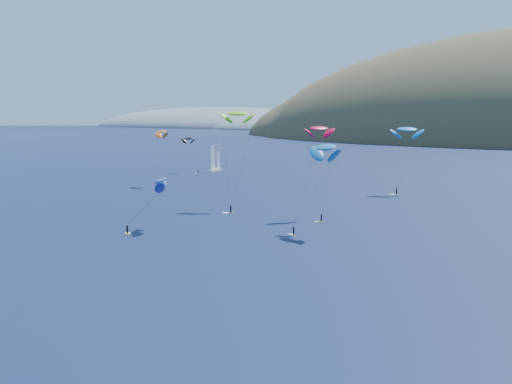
{
  "coord_description": "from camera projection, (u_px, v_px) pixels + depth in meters",
  "views": [
    {
      "loc": [
        81.82,
        -48.31,
        27.22
      ],
      "look_at": [
        2.24,
        80.0,
        9.0
      ],
      "focal_mm": 50.0,
      "sensor_mm": 36.0,
      "label": 1
    }
  ],
  "objects": [
    {
      "name": "kitesurfer_3",
      "position": [
        238.0,
        114.0,
        189.48
      ],
      "size": [
        9.64,
        13.98,
        27.63
      ],
      "rotation": [
        0.0,
        0.0,
        0.48
      ],
      "color": "gold",
      "rests_on": "ground"
    },
    {
      "name": "kitesurfer_10",
      "position": [
        160.0,
        181.0,
        157.39
      ],
      "size": [
        8.3,
        14.42,
        13.26
      ],
      "rotation": [
        0.0,
        0.0,
        -0.93
      ],
      "color": "gold",
      "rests_on": "ground"
    },
    {
      "name": "kitesurfer_12",
      "position": [
        188.0,
        139.0,
        293.16
      ],
      "size": [
        11.16,
        5.0,
        15.88
      ],
      "rotation": [
        0.0,
        0.0,
        -0.13
      ],
      "color": "gold",
      "rests_on": "ground"
    },
    {
      "name": "sailboat",
      "position": [
        215.0,
        169.0,
        298.25
      ],
      "size": [
        9.97,
        8.66,
        12.51
      ],
      "rotation": [
        0.0,
        0.0,
        0.04
      ],
      "color": "white",
      "rests_on": "ground"
    },
    {
      "name": "kitesurfer_1",
      "position": [
        162.0,
        132.0,
        243.59
      ],
      "size": [
        8.0,
        9.8,
        20.55
      ],
      "rotation": [
        0.0,
        0.0,
        -0.39
      ],
      "color": "gold",
      "rests_on": "ground"
    },
    {
      "name": "kitesurfer_5",
      "position": [
        325.0,
        148.0,
        151.97
      ],
      "size": [
        10.95,
        11.56,
        21.26
      ],
      "rotation": [
        0.0,
        0.0,
        -0.56
      ],
      "color": "gold",
      "rests_on": "ground"
    },
    {
      "name": "kitesurfer_9",
      "position": [
        319.0,
        129.0,
        173.63
      ],
      "size": [
        8.12,
        10.93,
        23.95
      ],
      "rotation": [
        0.0,
        0.0,
        0.94
      ],
      "color": "gold",
      "rests_on": "ground"
    },
    {
      "name": "kitesurfer_4",
      "position": [
        407.0,
        129.0,
        221.68
      ],
      "size": [
        10.75,
        9.79,
        22.8
      ],
      "rotation": [
        0.0,
        0.0,
        0.5
      ],
      "color": "gold",
      "rests_on": "ground"
    },
    {
      "name": "headland",
      "position": [
        236.0,
        129.0,
        953.07
      ],
      "size": [
        460.0,
        250.0,
        60.0
      ],
      "color": "slate",
      "rests_on": "ground"
    }
  ]
}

